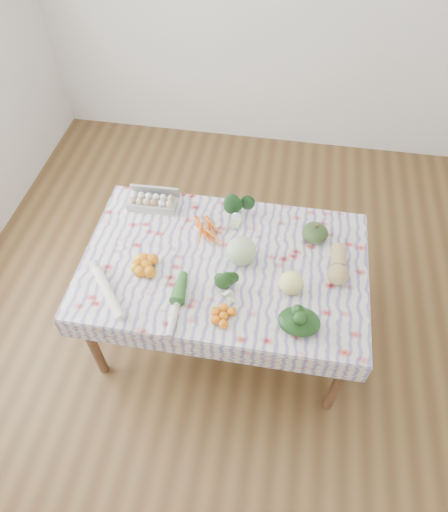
{
  "coord_description": "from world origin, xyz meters",
  "views": [
    {
      "loc": [
        0.27,
        -1.62,
        2.85
      ],
      "look_at": [
        0.0,
        0.0,
        0.82
      ],
      "focal_mm": 32.0,
      "sensor_mm": 36.0,
      "label": 1
    }
  ],
  "objects_px": {
    "butternut_squash": "(339,264)",
    "grapefruit": "(291,283)",
    "kabocha_squash": "(315,233)",
    "cabbage": "(241,251)",
    "dining_table": "(224,271)",
    "egg_carton": "(152,203)"
  },
  "relations": [
    {
      "from": "dining_table",
      "to": "grapefruit",
      "type": "bearing_deg",
      "value": -18.7
    },
    {
      "from": "butternut_squash",
      "to": "grapefruit",
      "type": "distance_m",
      "value": 0.31
    },
    {
      "from": "dining_table",
      "to": "butternut_squash",
      "type": "xyz_separation_m",
      "value": [
        0.65,
        0.05,
        0.14
      ]
    },
    {
      "from": "kabocha_squash",
      "to": "cabbage",
      "type": "distance_m",
      "value": 0.48
    },
    {
      "from": "kabocha_squash",
      "to": "dining_table",
      "type": "bearing_deg",
      "value": -151.74
    },
    {
      "from": "egg_carton",
      "to": "kabocha_squash",
      "type": "bearing_deg",
      "value": -6.63
    },
    {
      "from": "butternut_squash",
      "to": "grapefruit",
      "type": "bearing_deg",
      "value": -143.3
    },
    {
      "from": "butternut_squash",
      "to": "grapefruit",
      "type": "relative_size",
      "value": 1.91
    },
    {
      "from": "kabocha_squash",
      "to": "grapefruit",
      "type": "relative_size",
      "value": 1.16
    },
    {
      "from": "cabbage",
      "to": "grapefruit",
      "type": "relative_size",
      "value": 1.27
    },
    {
      "from": "cabbage",
      "to": "grapefruit",
      "type": "bearing_deg",
      "value": -28.86
    },
    {
      "from": "cabbage",
      "to": "butternut_squash",
      "type": "height_order",
      "value": "cabbage"
    },
    {
      "from": "egg_carton",
      "to": "butternut_squash",
      "type": "relative_size",
      "value": 1.21
    },
    {
      "from": "egg_carton",
      "to": "butternut_squash",
      "type": "distance_m",
      "value": 1.22
    },
    {
      "from": "dining_table",
      "to": "cabbage",
      "type": "xyz_separation_m",
      "value": [
        0.1,
        0.03,
        0.17
      ]
    },
    {
      "from": "egg_carton",
      "to": "butternut_squash",
      "type": "xyz_separation_m",
      "value": [
        1.18,
        -0.32,
        0.02
      ]
    },
    {
      "from": "kabocha_squash",
      "to": "grapefruit",
      "type": "distance_m",
      "value": 0.42
    },
    {
      "from": "egg_carton",
      "to": "grapefruit",
      "type": "height_order",
      "value": "grapefruit"
    },
    {
      "from": "kabocha_squash",
      "to": "butternut_squash",
      "type": "height_order",
      "value": "butternut_squash"
    },
    {
      "from": "dining_table",
      "to": "egg_carton",
      "type": "relative_size",
      "value": 5.11
    },
    {
      "from": "egg_carton",
      "to": "butternut_squash",
      "type": "height_order",
      "value": "butternut_squash"
    },
    {
      "from": "dining_table",
      "to": "kabocha_squash",
      "type": "xyz_separation_m",
      "value": [
        0.51,
        0.27,
        0.13
      ]
    }
  ]
}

